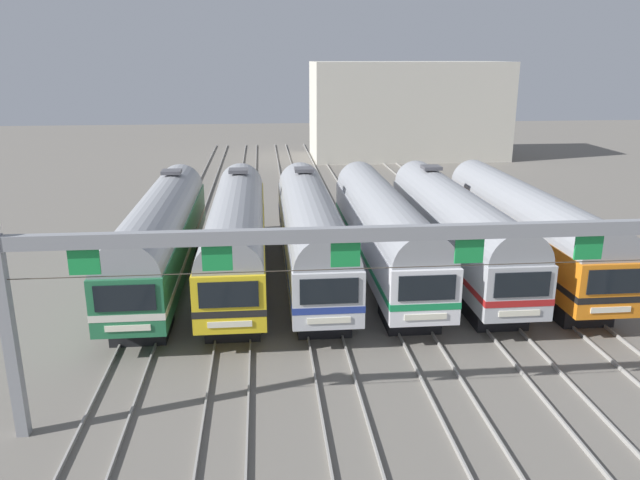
{
  "coord_description": "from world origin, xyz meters",
  "views": [
    {
      "loc": [
        -4.36,
        -31.26,
        11.37
      ],
      "look_at": [
        -1.42,
        0.19,
        2.03
      ],
      "focal_mm": 34.94,
      "sensor_mm": 36.0,
      "label": 1
    }
  ],
  "objects_px": {
    "commuter_train_yellow": "(237,231)",
    "commuter_train_stainless": "(454,226)",
    "commuter_train_green": "(161,233)",
    "commuter_train_silver": "(311,229)",
    "commuter_train_orange": "(524,224)",
    "commuter_train_white": "(383,227)",
    "catenary_gantry": "(407,262)"
  },
  "relations": [
    {
      "from": "commuter_train_white",
      "to": "commuter_train_orange",
      "type": "relative_size",
      "value": 1.0
    },
    {
      "from": "commuter_train_green",
      "to": "commuter_train_orange",
      "type": "relative_size",
      "value": 1.0
    },
    {
      "from": "commuter_train_green",
      "to": "commuter_train_silver",
      "type": "bearing_deg",
      "value": 0.0
    },
    {
      "from": "commuter_train_green",
      "to": "commuter_train_yellow",
      "type": "bearing_deg",
      "value": 0.0
    },
    {
      "from": "commuter_train_white",
      "to": "commuter_train_orange",
      "type": "height_order",
      "value": "same"
    },
    {
      "from": "commuter_train_yellow",
      "to": "commuter_train_white",
      "type": "height_order",
      "value": "commuter_train_yellow"
    },
    {
      "from": "commuter_train_orange",
      "to": "catenary_gantry",
      "type": "xyz_separation_m",
      "value": [
        -9.61,
        -13.49,
        2.64
      ]
    },
    {
      "from": "commuter_train_yellow",
      "to": "catenary_gantry",
      "type": "bearing_deg",
      "value": -66.87
    },
    {
      "from": "commuter_train_stainless",
      "to": "commuter_train_orange",
      "type": "distance_m",
      "value": 3.84
    },
    {
      "from": "commuter_train_green",
      "to": "commuter_train_stainless",
      "type": "xyz_separation_m",
      "value": [
        15.38,
        0.0,
        0.0
      ]
    },
    {
      "from": "commuter_train_silver",
      "to": "commuter_train_orange",
      "type": "height_order",
      "value": "commuter_train_silver"
    },
    {
      "from": "commuter_train_stainless",
      "to": "commuter_train_yellow",
      "type": "bearing_deg",
      "value": 180.0
    },
    {
      "from": "commuter_train_silver",
      "to": "commuter_train_stainless",
      "type": "height_order",
      "value": "same"
    },
    {
      "from": "commuter_train_green",
      "to": "catenary_gantry",
      "type": "xyz_separation_m",
      "value": [
        9.61,
        -13.5,
        2.63
      ]
    },
    {
      "from": "commuter_train_yellow",
      "to": "commuter_train_green",
      "type": "bearing_deg",
      "value": 180.0
    },
    {
      "from": "catenary_gantry",
      "to": "commuter_train_orange",
      "type": "bearing_deg",
      "value": 54.54
    },
    {
      "from": "commuter_train_stainless",
      "to": "commuter_train_orange",
      "type": "height_order",
      "value": "commuter_train_stainless"
    },
    {
      "from": "commuter_train_silver",
      "to": "commuter_train_orange",
      "type": "distance_m",
      "value": 11.53
    },
    {
      "from": "commuter_train_stainless",
      "to": "commuter_train_orange",
      "type": "bearing_deg",
      "value": -0.06
    },
    {
      "from": "commuter_train_silver",
      "to": "catenary_gantry",
      "type": "xyz_separation_m",
      "value": [
        1.92,
        -13.5,
        2.63
      ]
    },
    {
      "from": "catenary_gantry",
      "to": "commuter_train_yellow",
      "type": "bearing_deg",
      "value": 113.13
    },
    {
      "from": "commuter_train_orange",
      "to": "catenary_gantry",
      "type": "height_order",
      "value": "catenary_gantry"
    },
    {
      "from": "commuter_train_stainless",
      "to": "commuter_train_white",
      "type": "bearing_deg",
      "value": -179.94
    },
    {
      "from": "commuter_train_green",
      "to": "commuter_train_stainless",
      "type": "height_order",
      "value": "same"
    },
    {
      "from": "commuter_train_white",
      "to": "commuter_train_stainless",
      "type": "xyz_separation_m",
      "value": [
        3.84,
        0.0,
        0.0
      ]
    },
    {
      "from": "commuter_train_yellow",
      "to": "commuter_train_stainless",
      "type": "relative_size",
      "value": 1.0
    },
    {
      "from": "commuter_train_silver",
      "to": "commuter_train_stainless",
      "type": "distance_m",
      "value": 7.69
    },
    {
      "from": "commuter_train_green",
      "to": "commuter_train_white",
      "type": "distance_m",
      "value": 11.53
    },
    {
      "from": "commuter_train_green",
      "to": "catenary_gantry",
      "type": "relative_size",
      "value": 0.74
    },
    {
      "from": "commuter_train_yellow",
      "to": "commuter_train_silver",
      "type": "bearing_deg",
      "value": 0.0
    },
    {
      "from": "commuter_train_green",
      "to": "commuter_train_yellow",
      "type": "height_order",
      "value": "same"
    },
    {
      "from": "commuter_train_orange",
      "to": "commuter_train_white",
      "type": "bearing_deg",
      "value": 180.0
    }
  ]
}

